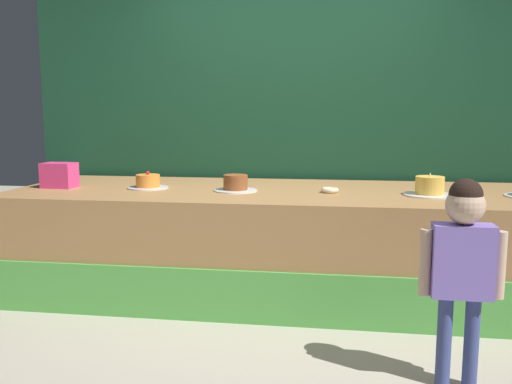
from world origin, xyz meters
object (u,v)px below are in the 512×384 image
Objects in this scene: donut at (330,190)px; cake_center_left at (236,184)px; pink_box at (59,175)px; cake_center_right at (430,187)px; child_figure at (462,254)px; cake_far_left at (148,182)px.

cake_center_left is at bearing -178.18° from donut.
pink_box is 1.90× the size of donut.
cake_center_right reaches higher than cake_center_left.
child_figure is 8.12× the size of donut.
cake_far_left is at bearing 4.92° from pink_box.
child_figure is 2.96m from pink_box.
donut is at bearing 176.55° from cake_center_right.
child_figure reaches higher than cake_center_left.
pink_box is 0.77× the size of cake_center_left.
donut is at bearing 1.82° from cake_center_left.
donut is 1.37m from cake_far_left.
pink_box is (-2.70, 1.20, 0.20)m from child_figure.
cake_far_left is (0.68, 0.06, -0.05)m from pink_box.
child_figure is at bearing -32.03° from cake_far_left.
pink_box is at bearing 155.99° from child_figure.
child_figure is 2.38m from cake_far_left.
child_figure is 1.81m from cake_center_left.
cake_center_right is (2.05, -0.06, 0.01)m from cake_far_left.
pink_box reaches higher than donut.
child_figure reaches higher than pink_box.
donut is 0.69m from cake_center_right.
cake_far_left is at bearing 179.01° from donut.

